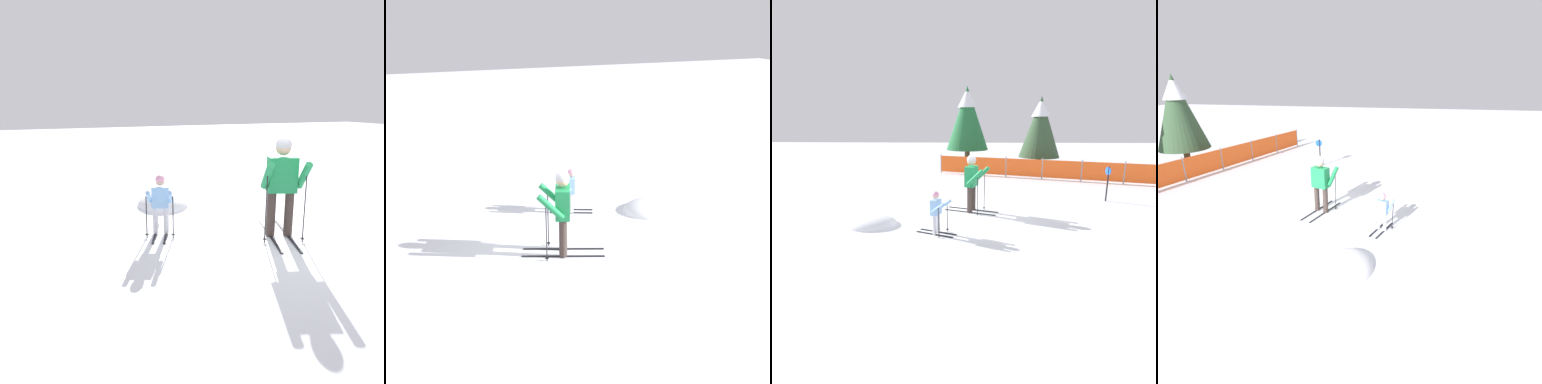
# 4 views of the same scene
# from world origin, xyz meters

# --- Properties ---
(ground_plane) EXTENTS (60.00, 60.00, 0.00)m
(ground_plane) POSITION_xyz_m (0.00, 0.00, 0.00)
(ground_plane) COLOR white
(skier_adult) EXTENTS (1.67, 0.96, 1.75)m
(skier_adult) POSITION_xyz_m (-0.12, -0.01, 1.04)
(skier_adult) COLOR black
(skier_adult) RESTS_ON ground_plane
(skier_child) EXTENTS (1.03, 0.63, 1.08)m
(skier_child) POSITION_xyz_m (-0.99, -1.93, 0.63)
(skier_child) COLOR black
(skier_child) RESTS_ON ground_plane
(snow_mound) EXTENTS (1.34, 1.14, 0.54)m
(snow_mound) POSITION_xyz_m (-2.82, -1.33, 0.00)
(snow_mound) COLOR white
(snow_mound) RESTS_ON ground_plane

